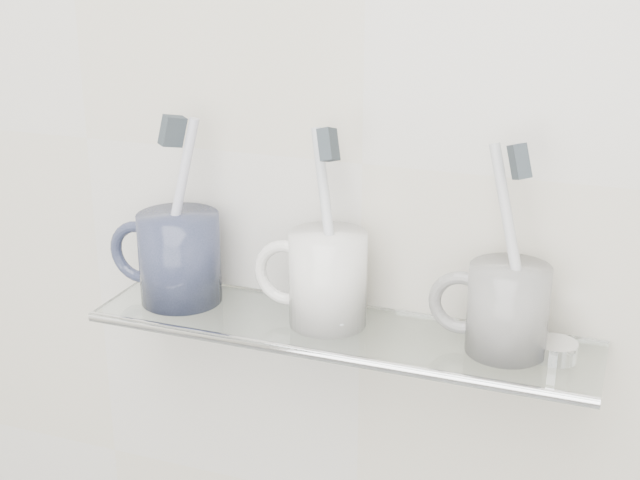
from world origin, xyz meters
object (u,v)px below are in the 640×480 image
at_px(mug_left, 180,258).
at_px(shelf_glass, 340,331).
at_px(mug_center, 328,279).
at_px(mug_right, 508,310).

bearing_deg(mug_left, shelf_glass, 15.55).
distance_m(mug_center, mug_right, 0.17).
xyz_separation_m(shelf_glass, mug_left, (-0.18, 0.00, 0.05)).
bearing_deg(mug_right, mug_center, -178.34).
xyz_separation_m(mug_left, mug_right, (0.34, 0.00, -0.01)).
bearing_deg(mug_right, mug_left, -178.34).
relative_size(mug_center, mug_right, 1.13).
bearing_deg(shelf_glass, mug_right, 1.79).
relative_size(shelf_glass, mug_center, 5.31).
distance_m(shelf_glass, mug_left, 0.19).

